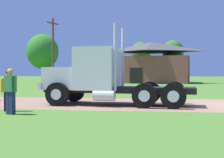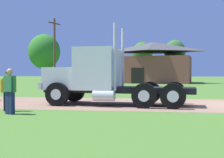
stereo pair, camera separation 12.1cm
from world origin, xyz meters
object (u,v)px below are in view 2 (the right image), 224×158
(visitor_by_barrel, at_px, (8,90))
(truck_foreground_white, at_px, (98,77))
(shed_building, at_px, (153,63))
(visitor_walking_mid, at_px, (10,90))
(utility_pole_near, at_px, (55,50))

(visitor_by_barrel, bearing_deg, truck_foreground_white, 44.58)
(visitor_by_barrel, relative_size, shed_building, 0.13)
(visitor_by_barrel, xyz_separation_m, shed_building, (5.46, 34.56, 2.05))
(truck_foreground_white, xyz_separation_m, shed_building, (2.29, 31.44, 1.59))
(visitor_walking_mid, bearing_deg, visitor_by_barrel, 119.86)
(visitor_by_barrel, distance_m, shed_building, 35.05)
(visitor_by_barrel, height_order, shed_building, shed_building)
(shed_building, bearing_deg, utility_pole_near, -141.31)
(shed_building, height_order, utility_pole_near, utility_pole_near)
(truck_foreground_white, bearing_deg, visitor_walking_mid, -123.55)
(shed_building, bearing_deg, visitor_by_barrel, -98.97)
(visitor_by_barrel, distance_m, utility_pole_near, 26.05)
(utility_pole_near, bearing_deg, shed_building, 38.69)
(shed_building, distance_m, utility_pole_near, 15.39)
(visitor_walking_mid, height_order, visitor_by_barrel, visitor_walking_mid)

